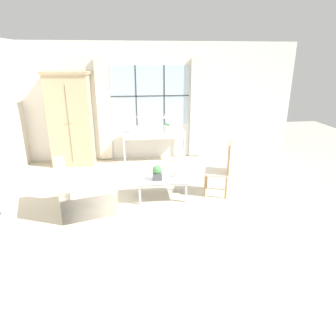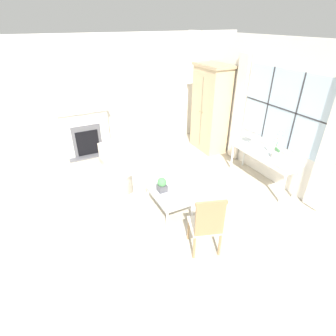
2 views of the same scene
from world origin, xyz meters
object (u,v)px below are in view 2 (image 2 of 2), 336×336
(coffee_table, at_px, (169,194))
(fireplace, at_px, (85,128))
(potted_orchid, at_px, (276,149))
(potted_plant_small, at_px, (162,185))
(table_lamp, at_px, (256,126))
(armoire, at_px, (210,109))
(armchair_upholstered, at_px, (127,168))
(pillar_candle, at_px, (176,197))
(console_table, at_px, (264,155))
(side_chair_wooden, at_px, (207,223))

(coffee_table, bearing_deg, fireplace, -164.30)
(potted_orchid, height_order, potted_plant_small, potted_orchid)
(table_lamp, bearing_deg, armoire, 178.95)
(fireplace, relative_size, table_lamp, 3.77)
(armchair_upholstered, distance_m, potted_plant_small, 1.30)
(potted_orchid, xyz_separation_m, armchair_upholstered, (-1.65, -2.43, -0.63))
(fireplace, distance_m, pillar_candle, 3.31)
(pillar_candle, bearing_deg, console_table, 96.02)
(armchair_upholstered, height_order, pillar_candle, armchair_upholstered)
(potted_orchid, relative_size, potted_plant_small, 2.03)
(armchair_upholstered, distance_m, pillar_candle, 1.63)
(table_lamp, distance_m, pillar_candle, 2.29)
(table_lamp, height_order, armchair_upholstered, table_lamp)
(fireplace, bearing_deg, armoire, 70.80)
(potted_orchid, height_order, armchair_upholstered, potted_orchid)
(armoire, bearing_deg, fireplace, -109.20)
(armoire, bearing_deg, table_lamp, -1.05)
(potted_orchid, distance_m, armchair_upholstered, 3.01)
(armoire, height_order, potted_orchid, armoire)
(fireplace, height_order, table_lamp, fireplace)
(table_lamp, bearing_deg, potted_plant_small, -85.15)
(potted_plant_small, bearing_deg, console_table, 87.29)
(armoire, distance_m, console_table, 1.98)
(console_table, bearing_deg, table_lamp, -168.05)
(fireplace, bearing_deg, potted_orchid, 42.09)
(armchair_upholstered, distance_m, side_chair_wooden, 2.51)
(fireplace, distance_m, side_chair_wooden, 4.16)
(pillar_candle, bearing_deg, potted_plant_small, -163.10)
(armoire, relative_size, table_lamp, 3.63)
(table_lamp, xyz_separation_m, armchair_upholstered, (-1.06, -2.43, -0.91))
(potted_orchid, bearing_deg, potted_plant_small, -100.29)
(side_chair_wooden, bearing_deg, pillar_candle, -178.74)
(armoire, height_order, table_lamp, armoire)
(armchair_upholstered, bearing_deg, console_table, 61.37)
(table_lamp, relative_size, pillar_candle, 4.77)
(coffee_table, xyz_separation_m, potted_plant_small, (-0.09, -0.10, 0.18))
(potted_orchid, height_order, side_chair_wooden, potted_orchid)
(side_chair_wooden, relative_size, potted_plant_small, 3.83)
(side_chair_wooden, xyz_separation_m, coffee_table, (-1.13, -0.02, -0.20))
(console_table, bearing_deg, armoire, -179.04)
(armoire, bearing_deg, console_table, 0.96)
(console_table, height_order, armchair_upholstered, armchair_upholstered)
(fireplace, xyz_separation_m, potted_orchid, (3.25, 2.94, 0.19))
(fireplace, relative_size, side_chair_wooden, 2.22)
(fireplace, xyz_separation_m, coffee_table, (2.94, 0.83, -0.37))
(armchair_upholstered, xyz_separation_m, pillar_candle, (1.59, 0.32, 0.17))
(fireplace, distance_m, armoire, 3.16)
(armchair_upholstered, bearing_deg, potted_orchid, 55.83)
(potted_orchid, distance_m, coffee_table, 2.21)
(coffee_table, bearing_deg, side_chair_wooden, 1.23)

